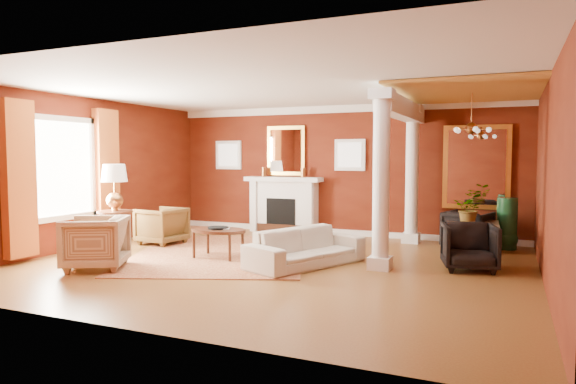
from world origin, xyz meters
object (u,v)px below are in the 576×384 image
at_px(sofa, 306,241).
at_px(armchair_stripe, 95,240).
at_px(dining_table, 474,231).
at_px(armchair_leopard, 161,224).
at_px(coffee_table, 218,232).
at_px(side_table, 115,192).

height_order(sofa, armchair_stripe, armchair_stripe).
relative_size(armchair_stripe, dining_table, 0.56).
bearing_deg(dining_table, armchair_leopard, 98.82).
xyz_separation_m(sofa, dining_table, (2.43, 1.92, 0.05)).
distance_m(sofa, coffee_table, 1.63).
distance_m(sofa, armchair_leopard, 3.50).
relative_size(coffee_table, side_table, 0.63).
xyz_separation_m(armchair_leopard, coffee_table, (1.80, -0.77, 0.05)).
distance_m(armchair_leopard, coffee_table, 1.96).
distance_m(coffee_table, dining_table, 4.50).
height_order(armchair_leopard, dining_table, dining_table).
distance_m(armchair_leopard, armchair_stripe, 2.33).
height_order(armchair_leopard, side_table, side_table).
bearing_deg(sofa, coffee_table, 114.69).
bearing_deg(coffee_table, armchair_leopard, 156.72).
bearing_deg(armchair_leopard, coffee_table, 73.51).
bearing_deg(side_table, dining_table, 18.99).
xyz_separation_m(armchair_stripe, dining_table, (5.38, 3.46, -0.01)).
relative_size(coffee_table, dining_table, 0.63).
bearing_deg(dining_table, side_table, 106.50).
bearing_deg(side_table, sofa, 3.10).
bearing_deg(side_table, armchair_stripe, -59.03).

